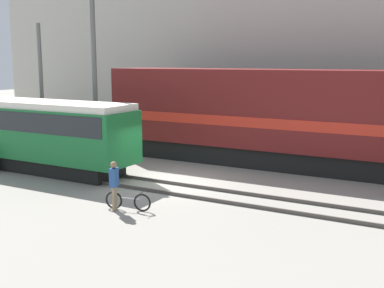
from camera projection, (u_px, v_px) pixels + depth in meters
ground_plane at (168, 183)px, 20.89m from camera, size 120.00×120.00×0.00m
track_near at (158, 186)px, 20.17m from camera, size 60.00×1.50×0.14m
track_far at (222, 159)px, 25.65m from camera, size 60.00×1.51×0.14m
building_backdrop at (276, 46)px, 31.64m from camera, size 43.06×6.00×12.33m
freight_locomotive at (307, 118)px, 23.10m from camera, size 20.94×3.04×5.43m
streetcar at (22, 129)px, 23.59m from camera, size 12.50×2.54×3.37m
bicycle at (128, 201)px, 17.10m from camera, size 1.72×0.56×0.71m
person at (114, 181)px, 16.96m from camera, size 0.29×0.40×1.78m
utility_pole_left at (42, 90)px, 26.91m from camera, size 0.22×0.22×7.27m
utility_pole_center at (95, 81)px, 24.99m from camera, size 0.25×0.25×8.44m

